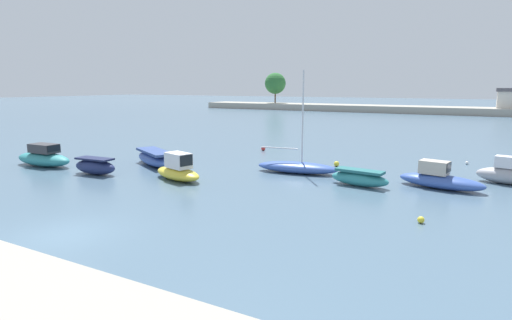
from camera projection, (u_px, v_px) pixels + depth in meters
The scene contains 14 objects.
ground_plane at pixel (63, 235), 16.12m from camera, with size 400.00×400.00×0.00m, color #476075.
moored_boat_0 at pixel (44, 158), 29.95m from camera, with size 5.16×1.94×1.65m.
moored_boat_1 at pixel (95, 166), 27.13m from camera, with size 3.33×1.39×1.11m.
moored_boat_2 at pixel (155, 158), 30.25m from camera, with size 5.65×4.06×1.11m.
moored_boat_3 at pixel (178, 170), 25.54m from camera, with size 4.24×2.61×1.72m.
moored_boat_4 at pixel (297, 167), 27.59m from camera, with size 5.74×2.37×6.80m.
moored_boat_5 at pixel (359, 178), 24.00m from camera, with size 3.57×1.49×0.97m.
moored_boat_6 at pixel (440, 179), 23.45m from camera, with size 4.91×2.42×1.56m.
moored_boat_7 at pixel (507, 174), 24.48m from camera, with size 3.54×1.87×1.66m.
mooring_buoy_1 at pixel (467, 163), 30.63m from camera, with size 0.24×0.24×0.24m, color white.
mooring_buoy_2 at pixel (337, 164), 29.88m from camera, with size 0.39×0.39×0.39m, color yellow.
mooring_buoy_3 at pixel (421, 220), 17.51m from camera, with size 0.30×0.30×0.30m, color yellow.
mooring_buoy_4 at pixel (263, 148), 37.18m from camera, with size 0.39×0.39×0.39m, color red.
distant_shoreline at pixel (432, 104), 87.28m from camera, with size 100.64×8.43×9.14m.
Camera 1 is at (14.03, -9.80, 5.78)m, focal length 28.77 mm.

